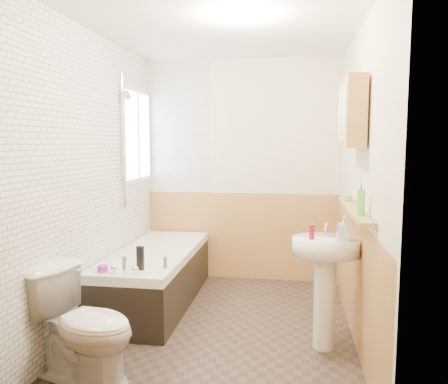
{
  "coord_description": "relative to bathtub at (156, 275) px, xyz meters",
  "views": [
    {
      "loc": [
        0.58,
        -3.55,
        1.57
      ],
      "look_at": [
        0.0,
        0.15,
        1.15
      ],
      "focal_mm": 35.0,
      "sensor_mm": 36.0,
      "label": 1
    }
  ],
  "objects": [
    {
      "name": "window",
      "position": [
        -0.33,
        0.48,
        1.37
      ],
      "size": [
        0.03,
        0.79,
        0.99
      ],
      "color": "white",
      "rests_on": "wall_left"
    },
    {
      "name": "wall_front",
      "position": [
        0.73,
        -1.88,
        0.97
      ],
      "size": [
        2.2,
        0.02,
        2.5
      ],
      "primitive_type": "cube",
      "color": "beige",
      "rests_on": "ground"
    },
    {
      "name": "tile_return_back",
      "position": [
        0.01,
        0.92,
        1.47
      ],
      "size": [
        0.75,
        0.01,
        1.5
      ],
      "primitive_type": "cube",
      "color": "white",
      "rests_on": "wall_back"
    },
    {
      "name": "soap_bottle",
      "position": [
        1.69,
        -0.77,
        0.62
      ],
      "size": [
        0.11,
        0.19,
        0.08
      ],
      "primitive_type": "imported",
      "rotation": [
        0.0,
        0.0,
        -0.16
      ],
      "color": "silver",
      "rests_on": "sink"
    },
    {
      "name": "medicine_cabinet",
      "position": [
        1.74,
        -0.6,
        1.51
      ],
      "size": [
        0.14,
        0.57,
        0.51
      ],
      "color": "tan",
      "rests_on": "wall_right"
    },
    {
      "name": "ceiling",
      "position": [
        0.73,
        -0.47,
        2.22
      ],
      "size": [
        2.8,
        2.8,
        0.0
      ],
      "primitive_type": "plane",
      "rotation": [
        3.14,
        0.0,
        0.0
      ],
      "color": "white",
      "rests_on": "ground"
    },
    {
      "name": "wall_back",
      "position": [
        0.73,
        0.94,
        0.97
      ],
      "size": [
        2.2,
        0.02,
        2.5
      ],
      "primitive_type": "cube",
      "color": "beige",
      "rests_on": "ground"
    },
    {
      "name": "wall_left",
      "position": [
        -0.38,
        -0.47,
        0.97
      ],
      "size": [
        0.02,
        2.8,
        2.5
      ],
      "primitive_type": "cube",
      "color": "beige",
      "rests_on": "ground"
    },
    {
      "name": "foam_can",
      "position": [
        1.77,
        -1.0,
        0.9
      ],
      "size": [
        0.07,
        0.07,
        0.18
      ],
      "primitive_type": "cylinder",
      "rotation": [
        0.0,
        0.0,
        -0.22
      ],
      "color": "#59C647",
      "rests_on": "pine_shelf"
    },
    {
      "name": "shower_riser",
      "position": [
        -0.31,
        0.05,
        1.42
      ],
      "size": [
        0.11,
        0.09,
        1.31
      ],
      "color": "silver",
      "rests_on": "wall_left"
    },
    {
      "name": "clear_bottle",
      "position": [
        1.46,
        -0.79,
        0.64
      ],
      "size": [
        0.05,
        0.05,
        0.11
      ],
      "primitive_type": "cylinder",
      "rotation": [
        0.0,
        0.0,
        0.16
      ],
      "color": "maroon",
      "rests_on": "sink"
    },
    {
      "name": "wainscot_back",
      "position": [
        0.73,
        0.92,
        0.22
      ],
      "size": [
        2.2,
        0.01,
        1.0
      ],
      "primitive_type": "cube",
      "color": "tan",
      "rests_on": "wall_back"
    },
    {
      "name": "tile_cladding_left",
      "position": [
        -0.36,
        -0.47,
        0.97
      ],
      "size": [
        0.01,
        2.8,
        2.5
      ],
      "primitive_type": "cube",
      "color": "white",
      "rests_on": "wall_left"
    },
    {
      "name": "blue_gel",
      "position": [
        0.09,
        -0.67,
        0.36
      ],
      "size": [
        0.06,
        0.05,
        0.2
      ],
      "primitive_type": "cube",
      "rotation": [
        0.0,
        0.0,
        -0.2
      ],
      "color": "black",
      "rests_on": "bathtub"
    },
    {
      "name": "wall_right",
      "position": [
        1.84,
        -0.47,
        0.97
      ],
      "size": [
        0.02,
        2.8,
        2.5
      ],
      "primitive_type": "cube",
      "color": "beige",
      "rests_on": "ground"
    },
    {
      "name": "green_bottle",
      "position": [
        1.77,
        -1.0,
        0.93
      ],
      "size": [
        0.06,
        0.06,
        0.24
      ],
      "primitive_type": "cone",
      "rotation": [
        0.0,
        0.0,
        0.41
      ],
      "color": "#19339E",
      "rests_on": "pine_shelf"
    },
    {
      "name": "orange_bottle",
      "position": [
        0.28,
        -0.6,
        0.3
      ],
      "size": [
        0.04,
        0.04,
        0.09
      ],
      "primitive_type": "cylinder",
      "rotation": [
        0.0,
        0.0,
        -0.14
      ],
      "color": "#388447",
      "rests_on": "bathtub"
    },
    {
      "name": "black_jar",
      "position": [
        1.77,
        -0.29,
        0.83
      ],
      "size": [
        0.09,
        0.09,
        0.05
      ],
      "primitive_type": "cylinder",
      "rotation": [
        0.0,
        0.0,
        -0.38
      ],
      "color": "#59C647",
      "rests_on": "pine_shelf"
    },
    {
      "name": "floor",
      "position": [
        0.73,
        -0.47,
        -0.28
      ],
      "size": [
        2.8,
        2.8,
        0.0
      ],
      "primitive_type": "plane",
      "color": "#312622",
      "rests_on": "ground"
    },
    {
      "name": "toilet",
      "position": [
        -0.03,
        -1.44,
        0.09
      ],
      "size": [
        0.86,
        0.65,
        0.75
      ],
      "primitive_type": "imported",
      "rotation": [
        0.0,
        0.0,
        1.24
      ],
      "color": "white",
      "rests_on": "floor"
    },
    {
      "name": "wainscot_front",
      "position": [
        0.73,
        -1.85,
        0.22
      ],
      "size": [
        2.2,
        0.01,
        1.0
      ],
      "primitive_type": "cube",
      "color": "tan",
      "rests_on": "wall_front"
    },
    {
      "name": "sink",
      "position": [
        1.57,
        -0.72,
        0.34
      ],
      "size": [
        0.5,
        0.41,
        0.97
      ],
      "rotation": [
        0.0,
        0.0,
        0.02
      ],
      "color": "white",
      "rests_on": "floor"
    },
    {
      "name": "bathtub",
      "position": [
        0.0,
        0.0,
        0.0
      ],
      "size": [
        0.7,
        1.78,
        0.67
      ],
      "color": "black",
      "rests_on": "floor"
    },
    {
      "name": "pine_shelf",
      "position": [
        1.77,
        -0.67,
        0.79
      ],
      "size": [
        0.1,
        1.26,
        0.03
      ],
      "primitive_type": "cube",
      "color": "tan",
      "rests_on": "wall_right"
    },
    {
      "name": "wainscot_right",
      "position": [
        1.82,
        -0.47,
        0.22
      ],
      "size": [
        0.01,
        2.8,
        1.0
      ],
      "primitive_type": "cube",
      "color": "tan",
      "rests_on": "wall_right"
    },
    {
      "name": "cream_jar",
      "position": [
        -0.19,
        -0.78,
        0.28
      ],
      "size": [
        0.09,
        0.09,
        0.05
      ],
      "primitive_type": "cylinder",
      "rotation": [
        0.0,
        0.0,
        0.13
      ],
      "color": "purple",
      "rests_on": "bathtub"
    }
  ]
}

